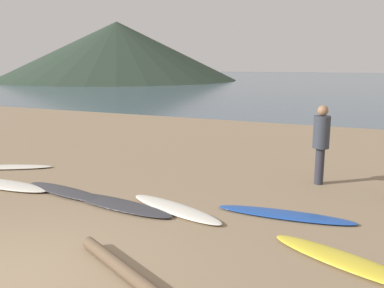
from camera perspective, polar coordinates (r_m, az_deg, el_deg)
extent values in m
cube|color=#8C7559|center=(13.94, 6.65, -0.42)|extent=(120.00, 120.00, 0.20)
cube|color=#475B6B|center=(68.54, 21.28, 8.29)|extent=(140.00, 100.00, 0.01)
cone|color=#28382B|center=(65.89, -10.35, 12.63)|extent=(36.85, 36.85, 8.86)
ellipsoid|color=silver|center=(11.78, -25.12, -2.94)|extent=(2.56, 1.63, 0.07)
ellipsoid|color=silver|center=(10.04, -24.71, -5.17)|extent=(2.43, 0.60, 0.09)
ellipsoid|color=#333338|center=(9.03, -17.15, -6.38)|extent=(2.38, 0.87, 0.10)
ellipsoid|color=#333338|center=(8.05, -10.33, -8.28)|extent=(2.59, 0.90, 0.08)
ellipsoid|color=silver|center=(7.70, -2.39, -9.00)|extent=(2.29, 1.21, 0.09)
ellipsoid|color=#1E479E|center=(7.62, 12.82, -9.59)|extent=(2.49, 0.63, 0.07)
ellipsoid|color=yellow|center=(6.17, 21.00, -15.13)|extent=(2.36, 1.37, 0.09)
cylinder|color=#2D2D38|center=(9.68, 17.35, -2.96)|extent=(0.20, 0.20, 0.83)
cylinder|color=#333842|center=(9.53, 17.63, 1.59)|extent=(0.36, 0.36, 0.72)
sphere|color=#936B4C|center=(9.46, 17.80, 4.46)|extent=(0.24, 0.24, 0.24)
cylinder|color=brown|center=(5.67, -10.05, -16.52)|extent=(1.79, 1.02, 0.18)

